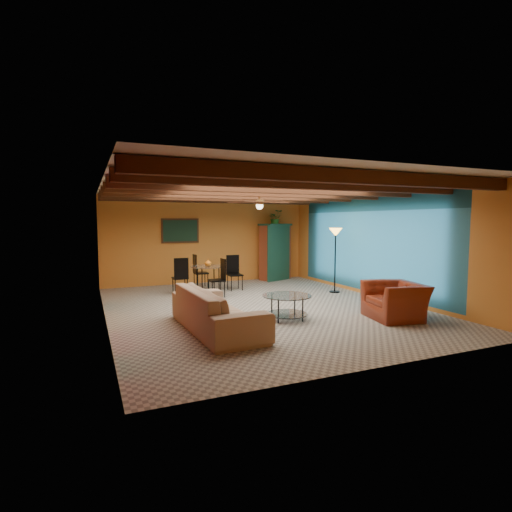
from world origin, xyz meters
name	(u,v)px	position (x,y,z in m)	size (l,w,h in m)	color
room	(258,202)	(0.00, 0.11, 2.36)	(6.52, 8.01, 2.71)	gray
sofa	(217,309)	(-1.44, -1.39, 0.37)	(2.56, 1.00, 0.75)	#92745E
armchair	(395,301)	(2.07, -2.01, 0.36)	(1.11, 0.97, 0.72)	maroon
coffee_table	(287,307)	(0.06, -1.21, 0.25)	(0.97, 0.97, 0.50)	white
dining_table	(208,274)	(-0.51, 2.34, 0.50)	(1.91, 1.91, 0.99)	silver
armoire	(275,253)	(2.20, 3.70, 0.90)	(1.02, 0.50, 1.80)	brown
floor_lamp	(335,260)	(2.65, 0.91, 0.88)	(0.35, 0.35, 1.77)	black
ceiling_fan	(260,202)	(0.00, 0.00, 2.36)	(1.50, 1.50, 0.44)	#472614
painting	(180,231)	(-0.90, 3.96, 1.65)	(1.05, 0.03, 0.65)	black
potted_plant	(275,218)	(2.20, 3.70, 2.05)	(0.45, 0.39, 0.50)	#26661E
vase	(208,252)	(-0.51, 2.34, 1.09)	(0.19, 0.19, 0.20)	orange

